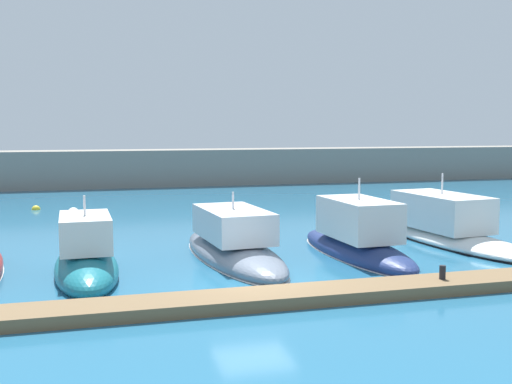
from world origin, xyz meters
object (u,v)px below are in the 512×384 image
motorboat_white_fifth (447,227)px  mooring_buoy_white (73,213)px  motorboat_teal_second (86,259)px  mooring_buoy_yellow (36,210)px  dock_bollard (442,272)px  mooring_buoy_red (348,213)px  motorboat_navy_fourth (356,239)px  motorboat_slate_third (233,245)px

motorboat_white_fifth → mooring_buoy_white: 21.61m
motorboat_teal_second → mooring_buoy_yellow: 18.72m
motorboat_white_fifth → dock_bollard: (-4.79, -7.20, -0.10)m
motorboat_white_fifth → mooring_buoy_yellow: size_ratio=19.47×
mooring_buoy_red → motorboat_white_fifth: bearing=-87.0°
motorboat_navy_fourth → mooring_buoy_red: (4.66, 11.28, -0.68)m
motorboat_teal_second → mooring_buoy_red: motorboat_teal_second is taller
motorboat_slate_third → mooring_buoy_yellow: motorboat_slate_third is taller
motorboat_slate_third → motorboat_teal_second: bearing=99.2°
mooring_buoy_white → mooring_buoy_red: 16.45m
mooring_buoy_yellow → motorboat_white_fifth: bearing=-41.2°
motorboat_slate_third → mooring_buoy_red: size_ratio=11.18×
motorboat_slate_third → mooring_buoy_yellow: bearing=22.2°
motorboat_white_fifth → mooring_buoy_yellow: 24.81m
motorboat_teal_second → motorboat_white_fifth: motorboat_white_fifth is taller
motorboat_navy_fourth → mooring_buoy_red: 12.22m
mooring_buoy_red → mooring_buoy_yellow: mooring_buoy_red is taller
mooring_buoy_white → motorboat_slate_third: bearing=-67.1°
motorboat_navy_fourth → mooring_buoy_white: size_ratio=12.49×
mooring_buoy_red → mooring_buoy_yellow: 19.31m
mooring_buoy_red → dock_bollard: size_ratio=1.98×
motorboat_teal_second → dock_bollard: size_ratio=15.59×
motorboat_teal_second → mooring_buoy_white: size_ratio=9.91×
motorboat_navy_fourth → mooring_buoy_white: motorboat_navy_fourth is taller
motorboat_slate_third → dock_bollard: bearing=-144.9°
mooring_buoy_yellow → dock_bollard: 27.33m
motorboat_teal_second → motorboat_slate_third: 5.74m
motorboat_slate_third → mooring_buoy_red: (9.57, 10.48, -0.52)m
motorboat_navy_fourth → mooring_buoy_yellow: bearing=34.4°
motorboat_navy_fourth → dock_bollard: motorboat_navy_fourth is taller
motorboat_navy_fourth → mooring_buoy_yellow: 22.43m
mooring_buoy_red → motorboat_slate_third: bearing=-132.4°
mooring_buoy_white → motorboat_navy_fourth: bearing=-54.4°
motorboat_slate_third → mooring_buoy_yellow: (-8.56, 17.12, -0.52)m
mooring_buoy_white → mooring_buoy_yellow: mooring_buoy_white is taller
motorboat_slate_third → mooring_buoy_white: motorboat_slate_third is taller
motorboat_teal_second → motorboat_slate_third: size_ratio=0.70×
mooring_buoy_white → mooring_buoy_yellow: size_ratio=1.30×
motorboat_teal_second → mooring_buoy_white: motorboat_teal_second is taller
motorboat_teal_second → mooring_buoy_red: size_ratio=7.87×
motorboat_navy_fourth → mooring_buoy_yellow: motorboat_navy_fourth is taller
motorboat_teal_second → mooring_buoy_yellow: bearing=7.9°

